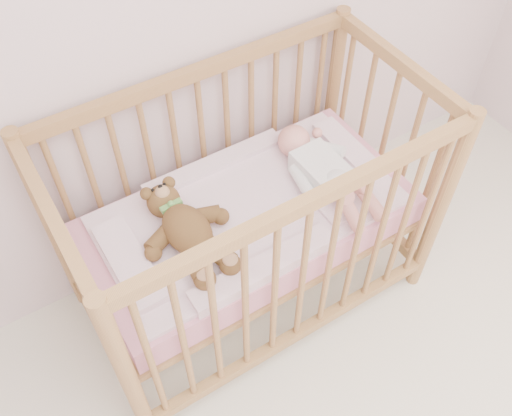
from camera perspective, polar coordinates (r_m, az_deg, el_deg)
crib at (r=2.17m, az=-0.70°, el=-1.15°), size 1.36×0.76×1.00m
mattress at (r=2.19m, az=-0.70°, el=-1.39°), size 1.22×0.62×0.13m
blanket at (r=2.13m, az=-0.71°, el=-0.15°), size 1.10×0.58×0.06m
baby at (r=2.18m, az=6.50°, el=4.09°), size 0.30×0.59×0.14m
teddy_bear at (r=1.98m, az=-6.90°, el=-2.07°), size 0.37×0.51×0.14m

